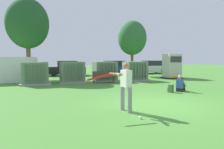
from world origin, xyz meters
TOP-DOWN VIEW (x-y plane):
  - ground_plane at (0.00, 0.00)m, footprint 96.00×96.00m
  - fence_panel at (-6.85, 10.50)m, footprint 4.80×0.12m
  - transformer_west at (-4.64, 8.77)m, footprint 2.10×1.70m
  - transformer_mid_west at (-1.90, 9.21)m, footprint 2.10×1.70m
  - transformer_mid_east at (0.79, 9.18)m, footprint 2.10×1.70m
  - transformer_east at (3.39, 8.86)m, footprint 2.10×1.70m
  - generator_enclosure at (7.58, 9.49)m, footprint 1.60×1.40m
  - park_bench at (0.31, 7.92)m, footprint 1.84×0.67m
  - batter at (-1.68, -0.64)m, footprint 1.62×0.74m
  - sports_ball at (-1.58, -1.68)m, footprint 0.09×0.09m
  - seated_spectator at (3.16, 2.52)m, footprint 0.78×0.68m
  - backpack at (2.45, 2.42)m, footprint 0.38×0.37m
  - tree_left at (-5.18, 13.94)m, footprint 3.88×3.88m
  - tree_center_left at (5.39, 13.67)m, footprint 3.12×3.12m
  - parked_car_leftmost at (-6.66, 16.04)m, footprint 4.39×2.35m
  - parked_car_left_of_center at (-1.40, 16.31)m, footprint 4.28×2.08m
  - parked_car_right_of_center at (3.97, 15.84)m, footprint 4.29×2.10m
  - parked_car_rightmost at (9.26, 16.12)m, footprint 4.27×2.05m

SIDE VIEW (x-z plane):
  - ground_plane at x=0.00m, z-range 0.00..0.00m
  - sports_ball at x=-1.58m, z-range 0.00..0.09m
  - backpack at x=2.45m, z-range -0.01..0.43m
  - seated_spectator at x=3.16m, z-range -0.11..0.86m
  - park_bench at x=0.31m, z-range 0.08..0.99m
  - parked_car_leftmost at x=-6.66m, z-range -0.06..1.56m
  - parked_car_left_of_center at x=-1.40m, z-range -0.06..1.56m
  - parked_car_right_of_center at x=3.97m, z-range -0.06..1.56m
  - parked_car_rightmost at x=9.26m, z-range -0.06..1.56m
  - transformer_west at x=-4.64m, z-range -0.02..1.60m
  - transformer_mid_west at x=-1.90m, z-range -0.02..1.60m
  - transformer_mid_east at x=0.79m, z-range -0.02..1.60m
  - transformer_east at x=3.39m, z-range -0.02..1.60m
  - batter at x=-1.68m, z-range 0.11..1.85m
  - fence_panel at x=-6.85m, z-range 0.00..2.00m
  - generator_enclosure at x=7.58m, z-range -0.01..2.29m
  - tree_center_left at x=5.39m, z-range 1.11..7.07m
  - tree_left at x=-5.18m, z-range 1.38..8.79m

